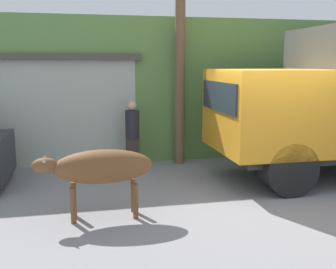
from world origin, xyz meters
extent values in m
plane|color=gray|center=(0.00, 0.00, 0.00)|extent=(60.00, 60.00, 0.00)
cube|color=#608C47|center=(0.00, 5.81, 1.91)|extent=(32.00, 5.05, 3.81)
cube|color=#B2BCAD|center=(-5.40, 4.47, 1.35)|extent=(6.18, 2.40, 2.70)
cube|color=#4C4742|center=(-5.40, 4.47, 2.78)|extent=(6.48, 2.70, 0.16)
cube|color=orange|center=(0.23, 0.96, 1.61)|extent=(2.08, 2.43, 1.76)
cube|color=#232D38|center=(-0.83, 0.96, 1.93)|extent=(0.04, 2.07, 0.62)
cylinder|color=black|center=(0.34, 0.01, 0.55)|extent=(1.10, 0.54, 1.10)
ellipsoid|color=brown|center=(-3.33, -0.47, 0.90)|extent=(1.67, 0.58, 0.58)
ellipsoid|color=brown|center=(-4.28, -0.47, 0.97)|extent=(0.43, 0.25, 0.25)
cone|color=#B7AD93|center=(-4.28, -0.57, 1.10)|extent=(0.06, 0.06, 0.11)
cone|color=#B7AD93|center=(-4.28, -0.37, 1.10)|extent=(0.06, 0.06, 0.11)
cylinder|color=brown|center=(-3.85, -0.63, 0.31)|extent=(0.09, 0.09, 0.61)
cylinder|color=brown|center=(-3.85, -0.31, 0.31)|extent=(0.09, 0.09, 0.61)
cylinder|color=brown|center=(-2.82, -0.63, 0.31)|extent=(0.09, 0.09, 0.61)
cylinder|color=brown|center=(-2.82, -0.31, 0.31)|extent=(0.09, 0.09, 0.61)
cube|color=#38332D|center=(-2.46, 2.73, 0.39)|extent=(0.34, 0.27, 0.78)
cylinder|color=#26262D|center=(-2.46, 2.73, 1.13)|extent=(0.43, 0.43, 0.68)
sphere|color=#DBB28E|center=(-2.46, 2.73, 1.58)|extent=(0.23, 0.23, 0.23)
cylinder|color=brown|center=(-1.19, 2.94, 3.36)|extent=(0.26, 0.26, 6.72)
camera|label=1|loc=(-3.59, -6.97, 2.60)|focal=42.00mm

